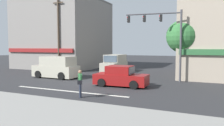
# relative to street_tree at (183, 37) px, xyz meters

# --- Properties ---
(ground_plane) EXTENTS (120.00, 120.00, 0.00)m
(ground_plane) POSITION_rel_street_tree_xyz_m (-6.54, -5.31, -3.97)
(ground_plane) COLOR #2B2B2D
(lane_marking_stripe) EXTENTS (9.00, 0.24, 0.01)m
(lane_marking_stripe) POSITION_rel_street_tree_xyz_m (-6.54, -8.81, -3.97)
(lane_marking_stripe) COLOR silver
(lane_marking_stripe) RESTS_ON ground
(sidewalk_curb) EXTENTS (40.00, 5.00, 0.16)m
(sidewalk_curb) POSITION_rel_street_tree_xyz_m (-6.54, -13.81, -3.89)
(sidewalk_curb) COLOR gray
(sidewalk_curb) RESTS_ON ground
(building_left_block) EXTENTS (11.05, 10.95, 9.94)m
(building_left_block) POSITION_rel_street_tree_xyz_m (-17.77, 6.09, 0.99)
(building_left_block) COLOR gray
(building_left_block) RESTS_ON ground
(street_tree) EXTENTS (3.01, 3.01, 5.51)m
(street_tree) POSITION_rel_street_tree_xyz_m (0.00, 0.00, 0.00)
(street_tree) COLOR #4C3823
(street_tree) RESTS_ON ground
(utility_pole_near_left) EXTENTS (1.40, 0.22, 8.75)m
(utility_pole_near_left) POSITION_rel_street_tree_xyz_m (-14.56, 0.56, 0.55)
(utility_pole_near_left) COLOR brown
(utility_pole_near_left) RESTS_ON ground
(traffic_light_mast) EXTENTS (4.86, 0.81, 6.20)m
(traffic_light_mast) POSITION_rel_street_tree_xyz_m (-1.28, -1.74, 0.33)
(traffic_light_mast) COLOR #47474C
(traffic_light_mast) RESTS_ON ground
(sedan_crossing_rightbound) EXTENTS (4.15, 1.98, 1.58)m
(sedan_crossing_rightbound) POSITION_rel_street_tree_xyz_m (-3.92, -5.51, -3.26)
(sedan_crossing_rightbound) COLOR maroon
(sedan_crossing_rightbound) RESTS_ON ground
(van_waiting_far) EXTENTS (2.14, 4.65, 2.11)m
(van_waiting_far) POSITION_rel_street_tree_xyz_m (-8.17, 3.06, -2.97)
(van_waiting_far) COLOR #B7B29E
(van_waiting_far) RESTS_ON ground
(van_crossing_leftbound) EXTENTS (4.65, 2.15, 2.11)m
(van_crossing_leftbound) POSITION_rel_street_tree_xyz_m (-11.42, -3.86, -2.97)
(van_crossing_leftbound) COLOR #B7B29E
(van_crossing_leftbound) RESTS_ON ground
(pedestrian_foreground_with_bag) EXTENTS (0.49, 0.66, 1.67)m
(pedestrian_foreground_with_bag) POSITION_rel_street_tree_xyz_m (-4.69, -10.09, -3.02)
(pedestrian_foreground_with_bag) COLOR #232838
(pedestrian_foreground_with_bag) RESTS_ON ground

